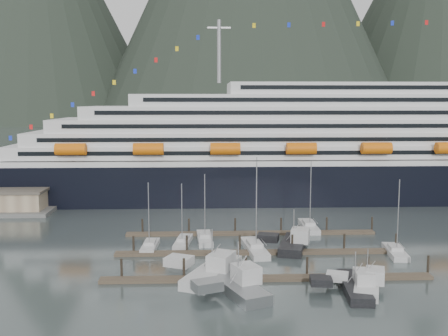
{
  "coord_description": "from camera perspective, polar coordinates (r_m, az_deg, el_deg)",
  "views": [
    {
      "loc": [
        -14.02,
        -82.5,
        25.55
      ],
      "look_at": [
        -9.99,
        22.0,
        12.22
      ],
      "focal_mm": 42.0,
      "sensor_mm": 36.0,
      "label": 1
    }
  ],
  "objects": [
    {
      "name": "ground",
      "position": [
        87.49,
        7.22,
        -9.77
      ],
      "size": [
        1600.0,
        1600.0,
        0.0
      ],
      "primitive_type": "plane",
      "color": "#455150",
      "rests_on": "ground"
    },
    {
      "name": "cruise_ship",
      "position": [
        144.96,
        15.5,
        1.65
      ],
      "size": [
        210.0,
        30.4,
        50.3
      ],
      "color": "black",
      "rests_on": "ground"
    },
    {
      "name": "dock_near",
      "position": [
        77.35,
        4.77,
        -11.81
      ],
      "size": [
        48.18,
        2.28,
        3.2
      ],
      "color": "#47392D",
      "rests_on": "ground"
    },
    {
      "name": "dock_mid",
      "position": [
        89.66,
        3.75,
        -9.1
      ],
      "size": [
        48.18,
        2.28,
        3.2
      ],
      "color": "#47392D",
      "rests_on": "ground"
    },
    {
      "name": "dock_far",
      "position": [
        102.14,
        2.99,
        -7.05
      ],
      "size": [
        48.18,
        2.28,
        3.2
      ],
      "color": "#47392D",
      "rests_on": "ground"
    },
    {
      "name": "sailboat_a",
      "position": [
        93.23,
        -8.05,
        -8.45
      ],
      "size": [
        2.76,
        8.44,
        12.23
      ],
      "rotation": [
        0.0,
        0.0,
        1.53
      ],
      "color": "#BABABA",
      "rests_on": "ground"
    },
    {
      "name": "sailboat_b",
      "position": [
        95.26,
        -4.49,
        -8.07
      ],
      "size": [
        3.44,
        9.29,
        11.62
      ],
      "rotation": [
        0.0,
        0.0,
        1.45
      ],
      "color": "#BABABA",
      "rests_on": "ground"
    },
    {
      "name": "sailboat_d",
      "position": [
        91.04,
        3.35,
        -8.75
      ],
      "size": [
        4.22,
        12.33,
        16.89
      ],
      "rotation": [
        0.0,
        0.0,
        1.69
      ],
      "color": "#BABABA",
      "rests_on": "ground"
    },
    {
      "name": "sailboat_e",
      "position": [
        97.39,
        -2.12,
        -7.7
      ],
      "size": [
        3.1,
        9.92,
        13.0
      ],
      "rotation": [
        0.0,
        0.0,
        1.63
      ],
      "color": "#BABABA",
      "rests_on": "ground"
    },
    {
      "name": "sailboat_g",
      "position": [
        107.61,
        9.22,
        -6.33
      ],
      "size": [
        2.88,
        10.91,
        14.59
      ],
      "rotation": [
        0.0,
        0.0,
        1.55
      ],
      "color": "#BABABA",
      "rests_on": "ground"
    },
    {
      "name": "sailboat_h",
      "position": [
        93.45,
        18.14,
        -8.7
      ],
      "size": [
        3.6,
        9.22,
        13.36
      ],
      "rotation": [
        0.0,
        0.0,
        1.46
      ],
      "color": "#BABABA",
      "rests_on": "ground"
    },
    {
      "name": "trawler_a",
      "position": [
        78.11,
        -1.41,
        -11.07
      ],
      "size": [
        12.06,
        14.68,
        7.91
      ],
      "rotation": [
        0.0,
        0.0,
        1.15
      ],
      "color": "#BABABA",
      "rests_on": "ground"
    },
    {
      "name": "trawler_b",
      "position": [
        71.92,
        1.46,
        -12.73
      ],
      "size": [
        10.49,
        12.49,
        7.77
      ],
      "rotation": [
        0.0,
        0.0,
        1.97
      ],
      "color": "gray",
      "rests_on": "ground"
    },
    {
      "name": "trawler_c",
      "position": [
        74.68,
        13.92,
        -12.3
      ],
      "size": [
        8.64,
        12.17,
        6.03
      ],
      "rotation": [
        0.0,
        0.0,
        1.47
      ],
      "color": "black",
      "rests_on": "ground"
    },
    {
      "name": "trawler_d",
      "position": [
        75.93,
        15.19,
        -12.0
      ],
      "size": [
        8.7,
        10.92,
        6.19
      ],
      "rotation": [
        0.0,
        0.0,
        1.25
      ],
      "color": "#BABABA",
      "rests_on": "ground"
    },
    {
      "name": "trawler_e",
      "position": [
        92.97,
        7.48,
        -8.14
      ],
      "size": [
        9.95,
        12.44,
        7.71
      ],
      "rotation": [
        0.0,
        0.0,
        1.29
      ],
      "color": "black",
      "rests_on": "ground"
    }
  ]
}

